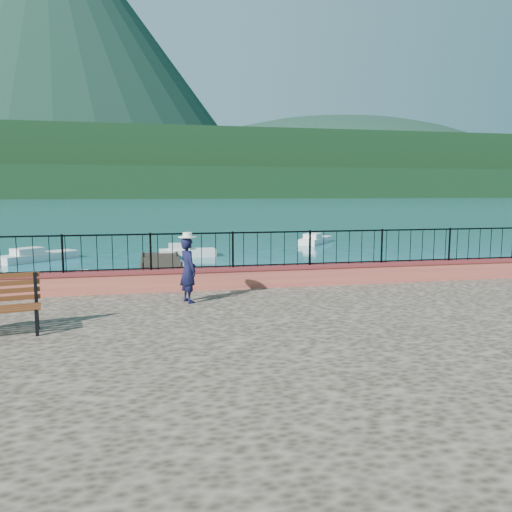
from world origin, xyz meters
name	(u,v)px	position (x,y,z in m)	size (l,w,h in m)	color
ground	(277,377)	(0.00, 0.00, 0.00)	(2000.00, 2000.00, 0.00)	#19596B
parapet	(244,277)	(0.00, 3.70, 1.49)	(28.00, 0.46, 0.58)	#C16645
railing	(244,250)	(0.00, 3.70, 2.25)	(27.00, 0.05, 0.95)	black
dock	(163,278)	(-2.00, 12.00, 0.15)	(2.00, 16.00, 0.30)	#2D231C
far_forest	(153,183)	(0.00, 300.00, 9.00)	(900.00, 60.00, 18.00)	black
foothills	(152,166)	(0.00, 360.00, 22.00)	(900.00, 120.00, 44.00)	black
volcano	(51,46)	(-120.00, 700.00, 190.00)	(560.00, 560.00, 380.00)	#142D23
companion_hill	(338,195)	(220.00, 560.00, 0.00)	(448.00, 384.00, 180.00)	#142D23
person	(188,270)	(-1.64, 2.18, 1.98)	(0.57, 0.37, 1.57)	black
hat	(187,235)	(-1.64, 2.18, 2.83)	(0.44, 0.44, 0.12)	white
boat_0	(88,281)	(-4.92, 10.43, 0.40)	(4.12, 1.30, 0.80)	white
boat_3	(39,254)	(-8.64, 20.04, 0.40)	(4.34, 1.30, 0.80)	silver
boat_4	(187,250)	(-0.33, 20.20, 0.40)	(3.32, 1.30, 0.80)	silver
boat_5	(316,238)	(9.70, 25.96, 0.40)	(4.22, 1.30, 0.80)	white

